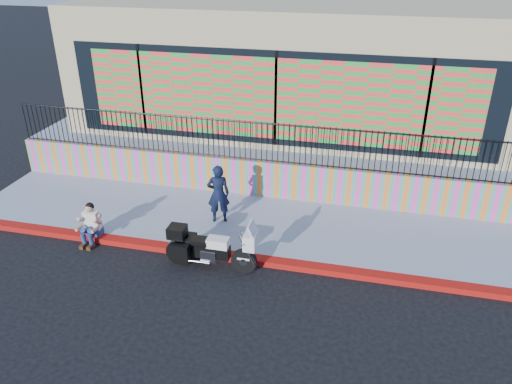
% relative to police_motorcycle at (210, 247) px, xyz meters
% --- Properties ---
extents(ground, '(90.00, 90.00, 0.00)m').
position_rel_police_motorcycle_xyz_m(ground, '(0.61, 0.44, -0.57)').
color(ground, black).
rests_on(ground, ground).
extents(red_curb, '(16.00, 0.30, 0.15)m').
position_rel_police_motorcycle_xyz_m(red_curb, '(0.61, 0.44, -0.49)').
color(red_curb, '#A5160B').
rests_on(red_curb, ground).
extents(sidewalk, '(16.00, 3.00, 0.15)m').
position_rel_police_motorcycle_xyz_m(sidewalk, '(0.61, 2.09, -0.49)').
color(sidewalk, '#939CB0').
rests_on(sidewalk, ground).
extents(mural_wall, '(16.00, 0.20, 1.10)m').
position_rel_police_motorcycle_xyz_m(mural_wall, '(0.61, 3.69, 0.13)').
color(mural_wall, '#FF43AC').
rests_on(mural_wall, sidewalk).
extents(metal_fence, '(15.80, 0.04, 1.20)m').
position_rel_police_motorcycle_xyz_m(metal_fence, '(0.61, 3.69, 1.28)').
color(metal_fence, black).
rests_on(metal_fence, mural_wall).
extents(elevated_platform, '(16.00, 10.00, 1.25)m').
position_rel_police_motorcycle_xyz_m(elevated_platform, '(0.61, 8.79, 0.06)').
color(elevated_platform, '#939CB0').
rests_on(elevated_platform, ground).
extents(storefront_building, '(14.00, 8.06, 4.00)m').
position_rel_police_motorcycle_xyz_m(storefront_building, '(0.61, 8.57, 2.68)').
color(storefront_building, tan).
rests_on(storefront_building, elevated_platform).
extents(police_motorcycle, '(2.18, 0.72, 1.36)m').
position_rel_police_motorcycle_xyz_m(police_motorcycle, '(0.00, 0.00, 0.00)').
color(police_motorcycle, black).
rests_on(police_motorcycle, ground).
extents(police_officer, '(0.69, 0.56, 1.64)m').
position_rel_police_motorcycle_xyz_m(police_officer, '(-0.38, 1.92, 0.40)').
color(police_officer, black).
rests_on(police_officer, sidewalk).
extents(seated_man, '(0.54, 0.71, 1.06)m').
position_rel_police_motorcycle_xyz_m(seated_man, '(-3.31, 0.32, -0.12)').
color(seated_man, navy).
rests_on(seated_man, ground).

